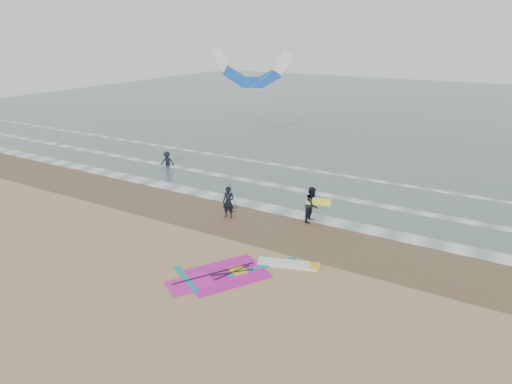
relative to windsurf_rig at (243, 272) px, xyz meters
The scene contains 11 objects.
ground 1.25m from the windsurf_rig, 122.88° to the right, with size 120.00×120.00×0.00m, color tan.
sea_water 46.96m from the windsurf_rig, 90.83° to the left, with size 120.00×80.00×0.02m, color #47605E.
wet_sand_band 5.00m from the windsurf_rig, 97.81° to the left, with size 120.00×5.00×0.01m, color brown.
foam_waterline 9.42m from the windsurf_rig, 94.13° to the left, with size 120.00×9.15×0.02m.
windsurf_rig is the anchor object (origin of this frame).
person_standing 6.34m from the windsurf_rig, 129.57° to the left, with size 0.66×0.43×1.80m, color black.
person_walking 6.76m from the windsurf_rig, 88.02° to the left, with size 0.96×0.75×1.98m, color black.
person_wading 17.08m from the windsurf_rig, 141.97° to the left, with size 1.06×0.61×1.64m, color black.
held_pole 6.22m from the windsurf_rig, 127.40° to the left, with size 0.17×0.86×1.82m.
carried_kiteboard 6.73m from the windsurf_rig, 84.53° to the left, with size 1.30×0.51×0.39m.
surf_kite 18.84m from the windsurf_rig, 120.15° to the left, with size 8.08×4.95×7.60m.
Camera 1 is at (10.09, -13.64, 9.94)m, focal length 32.00 mm.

